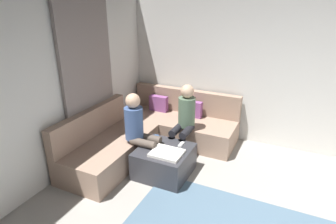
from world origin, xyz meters
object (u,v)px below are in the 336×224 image
coffee_mug (157,138)px  game_remote (181,144)px  person_on_couch_back (184,118)px  ottoman (164,161)px  person_on_couch_side (140,129)px  sectional_couch (151,133)px

coffee_mug → game_remote: bearing=5.7°
game_remote → person_on_couch_back: bearing=107.2°
ottoman → person_on_couch_side: 0.61m
ottoman → coffee_mug: size_ratio=8.00×
sectional_couch → coffee_mug: size_ratio=26.84×
ottoman → person_on_couch_back: bearing=86.8°
sectional_couch → person_on_couch_side: (0.15, -0.61, 0.38)m
game_remote → person_on_couch_back: person_on_couch_back is taller
coffee_mug → person_on_couch_side: (-0.20, -0.16, 0.19)m
sectional_couch → ottoman: bearing=-47.8°
person_on_couch_back → person_on_couch_side: (-0.46, -0.66, 0.00)m
sectional_couch → person_on_couch_side: 0.73m
game_remote → person_on_couch_back: 0.53m
coffee_mug → person_on_couch_back: bearing=62.7°
game_remote → person_on_couch_side: size_ratio=0.12×
person_on_couch_back → person_on_couch_side: 0.80m
ottoman → person_on_couch_back: 0.81m
sectional_couch → ottoman: sectional_couch is taller
coffee_mug → person_on_couch_back: size_ratio=0.08×
coffee_mug → person_on_couch_back: (0.26, 0.50, 0.19)m
person_on_couch_side → ottoman: bearing=87.4°
game_remote → ottoman: bearing=-129.3°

